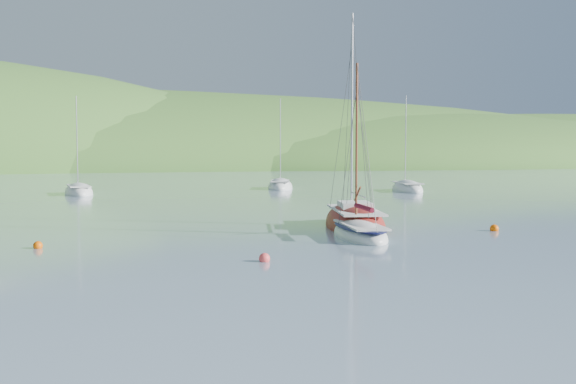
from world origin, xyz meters
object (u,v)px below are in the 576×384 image
object	(u,v)px
daysailer_white	(360,233)
distant_sloop_d	(407,189)
distant_sloop_b	(280,187)
sloop_red	(354,224)
distant_sloop_a	(79,193)

from	to	relation	value
daysailer_white	distant_sloop_d	distance (m)	39.37
daysailer_white	distant_sloop_d	bearing A→B (deg)	67.09
distant_sloop_d	daysailer_white	bearing A→B (deg)	-107.25
distant_sloop_b	distant_sloop_d	bearing A→B (deg)	-19.22
sloop_red	distant_sloop_d	world-z (taller)	sloop_red
distant_sloop_a	distant_sloop_d	world-z (taller)	distant_sloop_d
sloop_red	distant_sloop_b	xyz separation A→B (m)	(8.06, 38.47, -0.05)
distant_sloop_a	sloop_red	bearing A→B (deg)	-71.72
sloop_red	distant_sloop_d	distance (m)	35.41
distant_sloop_b	daysailer_white	bearing A→B (deg)	-84.05
distant_sloop_a	distant_sloop_b	world-z (taller)	distant_sloop_b
daysailer_white	distant_sloop_d	xyz separation A→B (m)	(21.17, 33.19, -0.02)
daysailer_white	distant_sloop_d	size ratio (longest dim) A/B	0.82
daysailer_white	distant_sloop_a	world-z (taller)	distant_sloop_a
daysailer_white	distant_sloop_b	distance (m)	43.31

